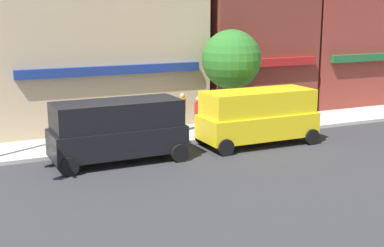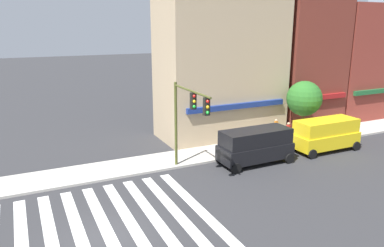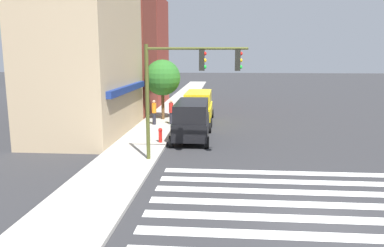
# 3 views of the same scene
# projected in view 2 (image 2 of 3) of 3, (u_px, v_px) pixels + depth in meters

# --- Properties ---
(ground_plane) EXTENTS (200.00, 200.00, 0.00)m
(ground_plane) POSITION_uv_depth(u_px,v_px,m) (109.00, 236.00, 16.50)
(ground_plane) COLOR #2D2D30
(sidewalk_left) EXTENTS (120.00, 3.00, 0.15)m
(sidewalk_left) POSITION_uv_depth(u_px,v_px,m) (81.00, 175.00, 23.03)
(sidewalk_left) COLOR #B2ADA3
(sidewalk_left) RESTS_ON ground_plane
(crosswalk_stripes) EXTENTS (9.94, 10.80, 0.01)m
(crosswalk_stripes) POSITION_uv_depth(u_px,v_px,m) (109.00, 236.00, 16.50)
(crosswalk_stripes) COLOR silver
(crosswalk_stripes) RESTS_ON ground_plane
(storefront_row) EXTENTS (24.23, 5.30, 14.90)m
(storefront_row) POSITION_uv_depth(u_px,v_px,m) (287.00, 52.00, 32.53)
(storefront_row) COLOR tan
(storefront_row) RESTS_ON ground_plane
(traffic_signal) EXTENTS (0.32, 4.73, 5.58)m
(traffic_signal) POSITION_uv_depth(u_px,v_px,m) (188.00, 112.00, 21.93)
(traffic_signal) COLOR #474C1E
(traffic_signal) RESTS_ON ground_plane
(van_black) EXTENTS (5.02, 2.22, 2.34)m
(van_black) POSITION_uv_depth(u_px,v_px,m) (255.00, 145.00, 24.80)
(van_black) COLOR black
(van_black) RESTS_ON ground_plane
(van_yellow) EXTENTS (5.01, 2.22, 2.34)m
(van_yellow) POSITION_uv_depth(u_px,v_px,m) (326.00, 134.00, 27.35)
(van_yellow) COLOR yellow
(van_yellow) RESTS_ON ground_plane
(pedestrian_orange_vest) EXTENTS (0.32, 0.32, 1.77)m
(pedestrian_orange_vest) POSITION_uv_depth(u_px,v_px,m) (276.00, 129.00, 29.20)
(pedestrian_orange_vest) COLOR #23232D
(pedestrian_orange_vest) RESTS_ON sidewalk_left
(pedestrian_red_jacket) EXTENTS (0.32, 0.32, 1.77)m
(pedestrian_red_jacket) POSITION_uv_depth(u_px,v_px,m) (288.00, 133.00, 28.23)
(pedestrian_red_jacket) COLOR #23232D
(pedestrian_red_jacket) RESTS_ON sidewalk_left
(fire_hydrant) EXTENTS (0.24, 0.24, 0.84)m
(fire_hydrant) POSITION_uv_depth(u_px,v_px,m) (223.00, 150.00, 25.83)
(fire_hydrant) COLOR red
(fire_hydrant) RESTS_ON sidewalk_left
(street_tree) EXTENTS (2.76, 2.76, 4.62)m
(street_tree) POSITION_uv_depth(u_px,v_px,m) (304.00, 99.00, 29.36)
(street_tree) COLOR brown
(street_tree) RESTS_ON sidewalk_left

